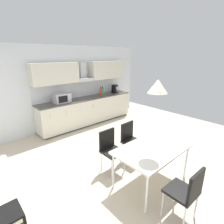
{
  "coord_description": "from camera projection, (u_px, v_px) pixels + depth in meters",
  "views": [
    {
      "loc": [
        -2.44,
        -2.34,
        2.3
      ],
      "look_at": [
        0.23,
        0.61,
        1.0
      ],
      "focal_mm": 28.0,
      "sensor_mm": 36.0,
      "label": 1
    }
  ],
  "objects": [
    {
      "name": "wall_back",
      "position": [
        59.0,
        88.0,
        5.54
      ],
      "size": [
        6.57,
        0.1,
        2.6
      ],
      "primitive_type": "cube",
      "color": "silver",
      "rests_on": "ground_plane"
    },
    {
      "name": "upper_wall_cabinets",
      "position": [
        84.0,
        72.0,
        5.76
      ],
      "size": [
        3.43,
        0.4,
        0.62
      ],
      "color": "beige"
    },
    {
      "name": "bottle_green",
      "position": [
        102.0,
        91.0,
        6.32
      ],
      "size": [
        0.08,
        0.08,
        0.31
      ],
      "color": "green",
      "rests_on": "kitchen_counter"
    },
    {
      "name": "microwave",
      "position": [
        62.0,
        98.0,
        5.29
      ],
      "size": [
        0.48,
        0.35,
        0.28
      ],
      "color": "#ADADB2",
      "rests_on": "kitchen_counter"
    },
    {
      "name": "backsplash_tile",
      "position": [
        82.0,
        89.0,
        6.05
      ],
      "size": [
        3.43,
        0.02,
        0.51
      ],
      "primitive_type": "cube",
      "color": "silver",
      "rests_on": "kitchen_counter"
    },
    {
      "name": "chair_far_left",
      "position": [
        110.0,
        147.0,
        3.54
      ],
      "size": [
        0.4,
        0.4,
        0.87
      ],
      "color": "black",
      "rests_on": "ground_plane"
    },
    {
      "name": "chair_far_right",
      "position": [
        130.0,
        138.0,
        3.92
      ],
      "size": [
        0.41,
        0.41,
        0.87
      ],
      "color": "black",
      "rests_on": "ground_plane"
    },
    {
      "name": "pendant_lamp",
      "position": [
        158.0,
        86.0,
        2.76
      ],
      "size": [
        0.32,
        0.32,
        0.22
      ],
      "primitive_type": "cone",
      "color": "silver"
    },
    {
      "name": "kitchen_counter",
      "position": [
        88.0,
        111.0,
        6.06
      ],
      "size": [
        3.45,
        0.64,
        0.92
      ],
      "color": "#333333",
      "rests_on": "ground_plane"
    },
    {
      "name": "dining_table",
      "position": [
        153.0,
        150.0,
        3.12
      ],
      "size": [
        1.35,
        0.85,
        0.73
      ],
      "color": "silver",
      "rests_on": "ground_plane"
    },
    {
      "name": "bottle_red",
      "position": [
        101.0,
        92.0,
        6.23
      ],
      "size": [
        0.07,
        0.07,
        0.31
      ],
      "color": "red",
      "rests_on": "kitchen_counter"
    },
    {
      "name": "coffee_maker",
      "position": [
        114.0,
        89.0,
        6.71
      ],
      "size": [
        0.18,
        0.19,
        0.3
      ],
      "color": "black",
      "rests_on": "kitchen_counter"
    },
    {
      "name": "chair_near_left",
      "position": [
        187.0,
        190.0,
        2.4
      ],
      "size": [
        0.41,
        0.41,
        0.87
      ],
      "color": "black",
      "rests_on": "ground_plane"
    },
    {
      "name": "ground_plane",
      "position": [
        123.0,
        163.0,
        3.92
      ],
      "size": [
        8.22,
        8.46,
        0.02
      ],
      "primitive_type": "cube",
      "color": "beige"
    }
  ]
}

